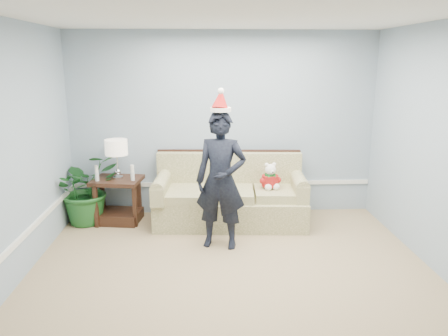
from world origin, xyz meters
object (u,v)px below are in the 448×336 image
sofa (230,198)px  man (221,181)px  houseplant (86,188)px  teddy_bear (270,179)px  table_lamp (116,149)px  side_table (119,205)px

sofa → man: (-0.17, -0.84, 0.50)m
houseplant → teddy_bear: size_ratio=2.71×
table_lamp → man: bearing=-33.2°
table_lamp → side_table: bearing=-138.0°
side_table → teddy_bear: (2.16, -0.18, 0.40)m
side_table → man: 1.81m
houseplant → teddy_bear: houseplant is taller
side_table → teddy_bear: 2.21m
side_table → table_lamp: table_lamp is taller
table_lamp → houseplant: (-0.46, -0.02, -0.56)m
table_lamp → houseplant: size_ratio=0.55×
houseplant → teddy_bear: 2.61m
man → teddy_bear: size_ratio=4.50×
side_table → teddy_bear: size_ratio=1.95×
sofa → man: 0.99m
sofa → houseplant: 2.06m
sofa → side_table: size_ratio=2.94×
table_lamp → man: 1.72m
sofa → table_lamp: size_ratio=3.89×
table_lamp → teddy_bear: 2.20m
side_table → houseplant: size_ratio=0.72×
side_table → teddy_bear: teddy_bear is taller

